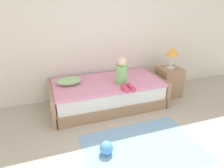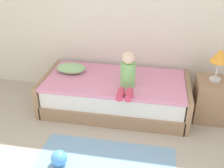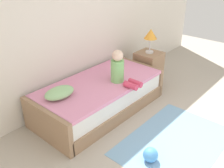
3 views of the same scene
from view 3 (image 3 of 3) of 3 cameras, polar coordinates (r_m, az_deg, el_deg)
name	(u,v)px [view 3 (image 3 of 3)]	position (r m, az deg, el deg)	size (l,w,h in m)	color
wall_rear	(79,11)	(4.10, -7.46, 15.89)	(7.20, 0.10, 2.90)	silver
bed	(100,96)	(3.99, -2.70, -2.79)	(2.11, 1.00, 0.50)	#997556
nightstand	(148,67)	(4.92, 8.18, 3.73)	(0.44, 0.44, 0.60)	#997556
table_lamp	(151,35)	(4.71, 8.69, 10.84)	(0.24, 0.24, 0.45)	silver
child_figure	(120,70)	(3.78, 1.79, 3.25)	(0.20, 0.51, 0.50)	#7FC672
pillow	(59,93)	(3.51, -11.75, -1.92)	(0.44, 0.30, 0.13)	#99CC8C
toy_ball	(151,155)	(3.19, 8.68, -15.48)	(0.18, 0.18, 0.18)	#4C99E5
area_rug	(175,142)	(3.57, 13.94, -12.54)	(1.60, 1.10, 0.01)	#7AA8CC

